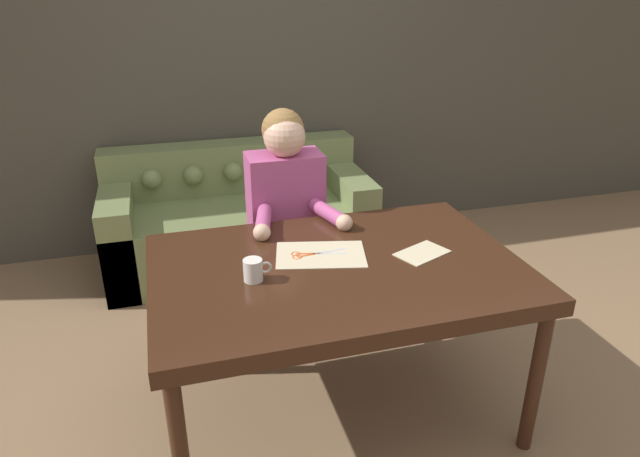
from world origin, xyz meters
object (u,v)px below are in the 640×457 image
Objects in this scene: couch at (239,221)px; person at (286,226)px; scissors at (309,255)px; mug at (254,270)px; dining_table at (337,278)px.

couch is 1.39× the size of person.
scissors is 0.31m from mug.
couch is 15.44× the size of mug.
mug is at bearing -150.57° from scissors.
couch is 7.14× the size of scissors.
mug is (-0.36, -0.04, 0.11)m from dining_table.
couch is 1.57m from scissors.
person reaches higher than mug.
person reaches higher than scissors.
dining_table is 6.25× the size of scissors.
couch is at bearing 84.41° from mug.
dining_table is at bearing -84.95° from person.
dining_table is at bearing 5.91° from mug.
person is at bearing 67.97° from mug.
mug is (-0.16, -1.65, 0.50)m from couch.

